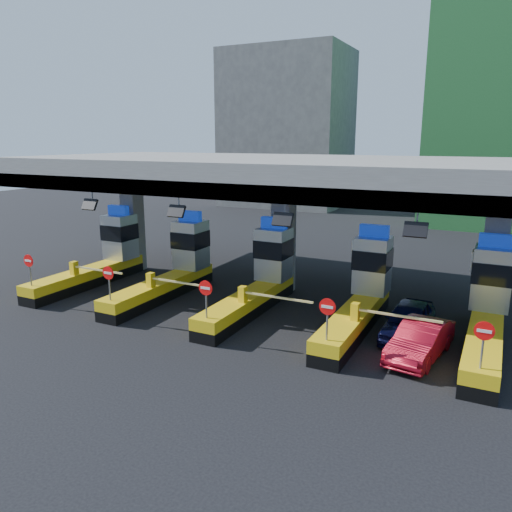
% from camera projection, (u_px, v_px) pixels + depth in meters
% --- Properties ---
extents(ground, '(120.00, 120.00, 0.00)m').
position_uv_depth(ground, '(258.00, 307.00, 24.08)').
color(ground, black).
rests_on(ground, ground).
extents(toll_canopy, '(28.00, 12.09, 7.00)m').
position_uv_depth(toll_canopy, '(283.00, 176.00, 25.17)').
color(toll_canopy, slate).
rests_on(toll_canopy, ground).
extents(toll_lane_far_left, '(4.43, 8.00, 4.16)m').
position_uv_depth(toll_lane_far_left, '(103.00, 257.00, 28.36)').
color(toll_lane_far_left, black).
rests_on(toll_lane_far_left, ground).
extents(toll_lane_left, '(4.43, 8.00, 4.16)m').
position_uv_depth(toll_lane_left, '(175.00, 267.00, 26.18)').
color(toll_lane_left, black).
rests_on(toll_lane_left, ground).
extents(toll_lane_center, '(4.43, 8.00, 4.16)m').
position_uv_depth(toll_lane_center, '(261.00, 278.00, 24.00)').
color(toll_lane_center, black).
rests_on(toll_lane_center, ground).
extents(toll_lane_right, '(4.43, 8.00, 4.16)m').
position_uv_depth(toll_lane_right, '(363.00, 292.00, 21.82)').
color(toll_lane_right, black).
rests_on(toll_lane_right, ground).
extents(toll_lane_far_right, '(4.43, 8.00, 4.16)m').
position_uv_depth(toll_lane_far_right, '(488.00, 309.00, 19.65)').
color(toll_lane_far_right, black).
rests_on(toll_lane_far_right, ground).
extents(bg_building_concrete, '(14.00, 10.00, 18.00)m').
position_uv_depth(bg_building_concrete, '(287.00, 129.00, 59.43)').
color(bg_building_concrete, '#4C4C49').
rests_on(bg_building_concrete, ground).
extents(van, '(1.86, 4.30, 1.44)m').
position_uv_depth(van, '(408.00, 320.00, 20.34)').
color(van, black).
rests_on(van, ground).
extents(red_car, '(2.08, 4.30, 1.36)m').
position_uv_depth(red_car, '(420.00, 340.00, 18.45)').
color(red_car, maroon).
rests_on(red_car, ground).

